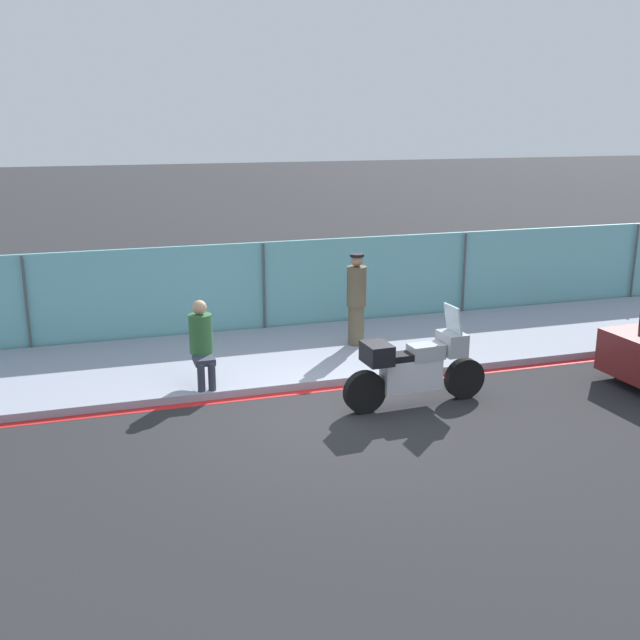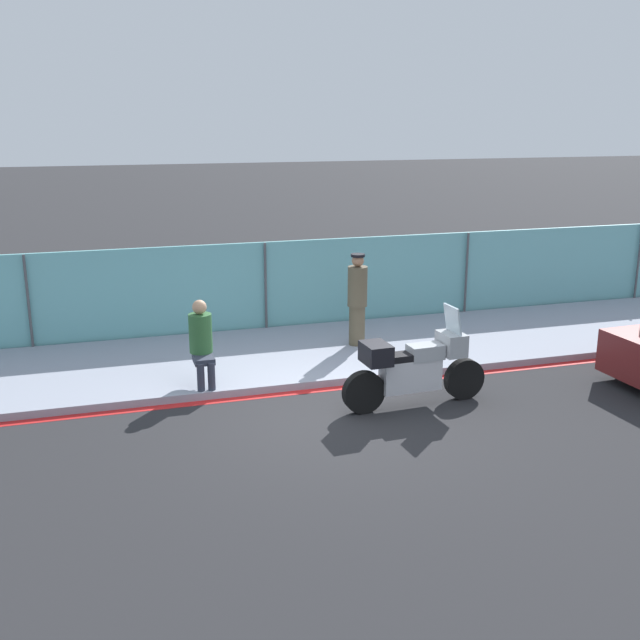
{
  "view_description": "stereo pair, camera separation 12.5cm",
  "coord_description": "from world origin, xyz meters",
  "views": [
    {
      "loc": [
        -3.28,
        -9.6,
        4.22
      ],
      "look_at": [
        0.25,
        1.59,
        1.01
      ],
      "focal_mm": 42.0,
      "sensor_mm": 36.0,
      "label": 1
    },
    {
      "loc": [
        -3.16,
        -9.64,
        4.22
      ],
      "look_at": [
        0.25,
        1.59,
        1.01
      ],
      "focal_mm": 42.0,
      "sensor_mm": 36.0,
      "label": 2
    }
  ],
  "objects": [
    {
      "name": "person_seated_on_curb",
      "position": [
        -1.68,
        1.63,
        0.86
      ],
      "size": [
        0.37,
        0.68,
        1.34
      ],
      "color": "#2D3342",
      "rests_on": "sidewalk"
    },
    {
      "name": "storefront_fence",
      "position": [
        -0.0,
        4.56,
        0.92
      ],
      "size": [
        31.04,
        0.17,
        1.83
      ],
      "color": "#6BB2B7",
      "rests_on": "ground_plane"
    },
    {
      "name": "ground_plane",
      "position": [
        0.0,
        0.0,
        0.0
      ],
      "size": [
        120.0,
        120.0,
        0.0
      ],
      "primitive_type": "plane",
      "color": "#262628"
    },
    {
      "name": "curb_paint_stripe",
      "position": [
        0.0,
        1.07,
        0.0
      ],
      "size": [
        32.67,
        0.18,
        0.01
      ],
      "color": "red",
      "rests_on": "ground_plane"
    },
    {
      "name": "officer_standing",
      "position": [
        1.35,
        2.86,
        1.0
      ],
      "size": [
        0.36,
        0.36,
        1.7
      ],
      "color": "brown",
      "rests_on": "sidewalk"
    },
    {
      "name": "motorcycle",
      "position": [
        1.24,
        0.03,
        0.61
      ],
      "size": [
        2.32,
        0.57,
        1.5
      ],
      "rotation": [
        0.0,
        0.0,
        0.05
      ],
      "color": "black",
      "rests_on": "ground_plane"
    },
    {
      "name": "sidewalk",
      "position": [
        0.0,
        2.81,
        0.06
      ],
      "size": [
        32.67,
        3.31,
        0.12
      ],
      "color": "#8E93A3",
      "rests_on": "ground_plane"
    }
  ]
}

